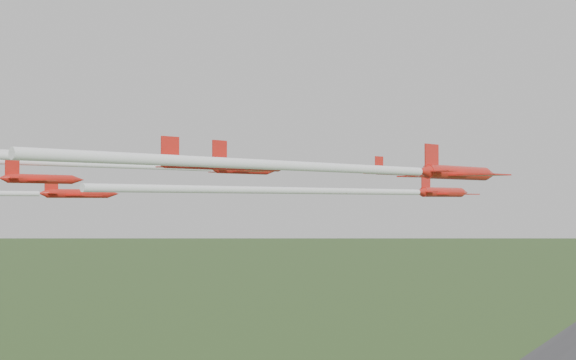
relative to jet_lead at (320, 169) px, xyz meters
The scene contains 5 objects.
jet_lead is the anchor object (origin of this frame).
jet_row2_left 20.47m from the jet_lead, 139.91° to the right, with size 17.88×57.64×2.76m.
jet_row2_right 22.63m from the jet_lead, 46.93° to the right, with size 12.67×52.47×2.57m.
jet_row3_mid 35.80m from the jet_lead, 92.53° to the right, with size 16.24×66.73×2.94m.
jet_row3_right 37.60m from the jet_lead, 53.18° to the right, with size 14.57×47.58×2.93m.
Camera 1 is at (42.99, -80.03, 48.01)m, focal length 50.00 mm.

